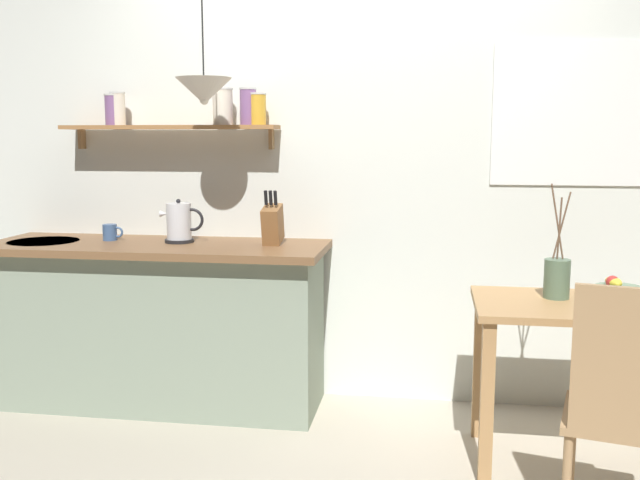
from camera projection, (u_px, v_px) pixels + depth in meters
ground_plane at (332, 438)px, 3.48m from camera, size 14.00×14.00×0.00m
back_wall at (386, 159)px, 3.88m from camera, size 6.80×0.11×2.70m
kitchen_counter at (160, 323)px, 3.88m from camera, size 1.83×0.63×0.90m
wall_shelf at (186, 116)px, 3.86m from camera, size 1.22×0.20×0.33m
dining_table at (592, 333)px, 3.11m from camera, size 1.03×0.60×0.75m
dining_chair_near at (624, 406)px, 2.46m from camera, size 0.49×0.48×0.99m
fruit_bowl at (618, 293)px, 3.06m from camera, size 0.20×0.20×0.13m
twig_vase at (557, 277)px, 3.18m from camera, size 0.11×0.11×0.52m
electric_kettle at (180, 223)px, 3.81m from camera, size 0.24×0.16×0.24m
knife_block at (273, 224)px, 3.72m from camera, size 0.09×0.18×0.29m
coffee_mug_by_sink at (110, 232)px, 3.89m from camera, size 0.12×0.08×0.09m
pendant_lamp at (204, 91)px, 3.48m from camera, size 0.28×0.28×0.62m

